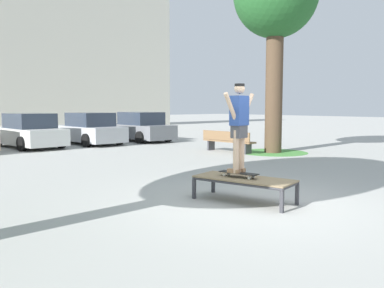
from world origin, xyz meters
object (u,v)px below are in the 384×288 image
at_px(skater, 239,121).
at_px(car_silver, 89,130).
at_px(car_grey, 140,128).
at_px(skateboard, 239,173).
at_px(skate_box, 244,180).
at_px(car_white, 29,132).
at_px(park_bench, 228,141).

distance_m(skater, car_silver, 13.00).
height_order(car_silver, car_grey, same).
bearing_deg(skateboard, car_grey, 63.81).
bearing_deg(skate_box, car_grey, 64.13).
xyz_separation_m(skater, car_silver, (3.31, 12.54, -0.84)).
xyz_separation_m(skateboard, car_white, (0.55, 12.78, 0.15)).
height_order(skateboard, car_white, car_white).
relative_size(car_white, car_silver, 1.01).
relative_size(skateboard, park_bench, 0.34).
relative_size(skate_box, skateboard, 2.46).
bearing_deg(skateboard, skate_box, -77.09).
bearing_deg(skate_box, car_silver, 75.48).
distance_m(skate_box, car_grey, 13.83).
bearing_deg(skate_box, skateboard, 102.91).
height_order(skate_box, car_silver, car_silver).
distance_m(skater, car_white, 12.82).
xyz_separation_m(car_white, park_bench, (5.26, -6.98, -0.24)).
height_order(car_silver, park_bench, car_silver).
height_order(skater, car_silver, skater).
height_order(skate_box, park_bench, park_bench).
xyz_separation_m(skater, park_bench, (5.81, 5.80, -1.08)).
relative_size(skate_box, car_silver, 0.47).
distance_m(skateboard, car_grey, 13.74).
distance_m(skateboard, skater, 0.99).
xyz_separation_m(skate_box, park_bench, (5.78, 5.92, 0.03)).
bearing_deg(car_white, skater, -92.46).
height_order(car_white, park_bench, car_white).
height_order(skateboard, park_bench, park_bench).
bearing_deg(car_grey, park_bench, -92.24).
height_order(skateboard, car_grey, car_grey).
xyz_separation_m(skate_box, car_white, (0.52, 12.90, 0.28)).
xyz_separation_m(skateboard, park_bench, (5.81, 5.80, -0.09)).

